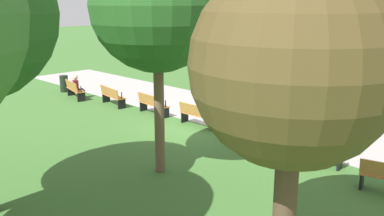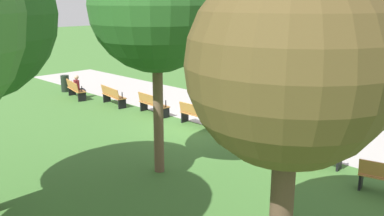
{
  "view_description": "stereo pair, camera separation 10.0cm",
  "coord_description": "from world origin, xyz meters",
  "views": [
    {
      "loc": [
        10.8,
        -11.43,
        4.81
      ],
      "look_at": [
        0.0,
        -0.39,
        0.8
      ],
      "focal_mm": 39.22,
      "sensor_mm": 36.0,
      "label": 1
    },
    {
      "loc": [
        10.87,
        -11.36,
        4.81
      ],
      "look_at": [
        0.0,
        -0.39,
        0.8
      ],
      "focal_mm": 39.22,
      "sensor_mm": 36.0,
      "label": 2
    }
  ],
  "objects": [
    {
      "name": "path_paving",
      "position": [
        0.0,
        2.34,
        0.0
      ],
      "size": [
        30.01,
        4.26,
        0.01
      ],
      "primitive_type": "cube",
      "color": "#A39E99",
      "rests_on": "ground"
    },
    {
      "name": "person_seated",
      "position": [
        -7.51,
        -0.82,
        0.64
      ],
      "size": [
        0.41,
        0.57,
        1.2
      ],
      "rotation": [
        0.0,
        0.0,
        -0.23
      ],
      "color": "maroon",
      "rests_on": "ground"
    },
    {
      "name": "bench_5",
      "position": [
        5.14,
        -0.45,
        0.47
      ],
      "size": [
        1.75,
        0.72,
        0.89
      ],
      "rotation": [
        0.0,
        0.0,
        0.15
      ],
      "color": "#B27538",
      "rests_on": "ground"
    },
    {
      "name": "tree_1",
      "position": [
        2.26,
        -4.0,
        4.65
      ],
      "size": [
        3.56,
        3.56,
        6.45
      ],
      "color": "brown",
      "rests_on": "ground"
    },
    {
      "name": "bench_1",
      "position": [
        -5.14,
        -0.45,
        0.47
      ],
      "size": [
        1.75,
        0.72,
        0.89
      ],
      "rotation": [
        0.0,
        0.0,
        -0.15
      ],
      "color": "#B27538",
      "rests_on": "ground"
    },
    {
      "name": "bench_3",
      "position": [
        0.0,
        -0.07,
        0.47
      ],
      "size": [
        1.7,
        0.47,
        0.89
      ],
      "color": "#B27538",
      "rests_on": "ground"
    },
    {
      "name": "ground_plane",
      "position": [
        0.0,
        0.0,
        0.0
      ],
      "size": [
        120.0,
        120.0,
        0.0
      ],
      "primitive_type": "plane",
      "color": "#3D6B2D"
    },
    {
      "name": "bench_2",
      "position": [
        -2.57,
        -0.16,
        0.47
      ],
      "size": [
        1.73,
        0.6,
        0.89
      ],
      "rotation": [
        0.0,
        0.0,
        -0.08
      ],
      "color": "#B27538",
      "rests_on": "ground"
    },
    {
      "name": "tree_3",
      "position": [
        7.32,
        -5.55,
        3.77
      ],
      "size": [
        3.39,
        3.39,
        5.49
      ],
      "color": "#4C3828",
      "rests_on": "ground"
    },
    {
      "name": "lamp_post",
      "position": [
        3.85,
        1.2,
        2.77
      ],
      "size": [
        0.32,
        0.32,
        3.98
      ],
      "color": "black",
      "rests_on": "ground"
    },
    {
      "name": "bench_4",
      "position": [
        2.57,
        -0.16,
        0.47
      ],
      "size": [
        1.73,
        0.6,
        0.89
      ],
      "rotation": [
        0.0,
        0.0,
        0.08
      ],
      "color": "#B27538",
      "rests_on": "ground"
    },
    {
      "name": "bench_0",
      "position": [
        -7.67,
        -0.93,
        0.47
      ],
      "size": [
        1.76,
        0.84,
        0.89
      ],
      "rotation": [
        0.0,
        0.0,
        -0.23
      ],
      "color": "#B27538",
      "rests_on": "ground"
    },
    {
      "name": "trash_bin",
      "position": [
        -9.5,
        -0.47,
        0.44
      ],
      "size": [
        0.44,
        0.44,
        0.88
      ],
      "primitive_type": "cylinder",
      "color": "black",
      "rests_on": "ground"
    }
  ]
}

